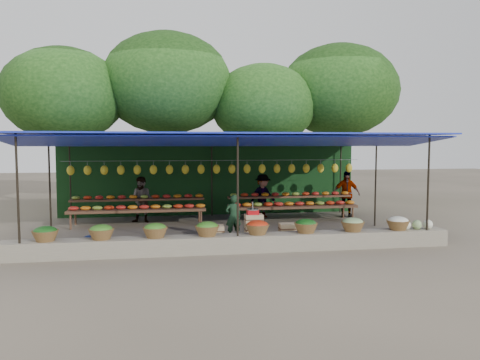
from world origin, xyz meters
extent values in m
plane|color=brown|center=(0.00, 0.00, 0.00)|extent=(60.00, 60.00, 0.00)
cube|color=slate|center=(0.00, -2.75, 0.20)|extent=(10.60, 0.55, 0.40)
cylinder|color=black|center=(-4.80, -2.90, 1.40)|extent=(0.05, 0.05, 2.80)
cylinder|color=black|center=(0.00, -2.90, 1.40)|extent=(0.05, 0.05, 2.80)
cylinder|color=black|center=(4.80, -2.90, 1.40)|extent=(0.05, 0.05, 2.80)
cylinder|color=black|center=(-4.80, 0.00, 1.40)|extent=(0.05, 0.05, 2.80)
cylinder|color=black|center=(4.80, 0.00, 1.40)|extent=(0.05, 0.05, 2.80)
cylinder|color=black|center=(-4.80, 2.90, 1.40)|extent=(0.05, 0.05, 2.80)
cylinder|color=black|center=(0.00, 2.90, 1.40)|extent=(0.05, 0.05, 2.80)
cylinder|color=black|center=(4.80, 2.90, 1.40)|extent=(0.05, 0.05, 2.80)
cube|color=#192ABE|center=(0.00, 0.00, 2.80)|extent=(10.80, 6.60, 0.04)
cube|color=#192ABE|center=(0.00, -2.00, 2.62)|extent=(10.80, 2.19, 0.26)
cube|color=#192ABE|center=(0.00, 2.00, 2.62)|extent=(10.80, 2.19, 0.26)
cylinder|color=#98989D|center=(0.00, 1.40, 2.02)|extent=(9.60, 0.01, 0.01)
ellipsoid|color=yellow|center=(-4.50, 1.40, 1.74)|extent=(0.23, 0.17, 0.30)
ellipsoid|color=yellow|center=(-4.00, 1.40, 1.74)|extent=(0.23, 0.17, 0.30)
ellipsoid|color=yellow|center=(-3.50, 1.40, 1.74)|extent=(0.23, 0.17, 0.30)
ellipsoid|color=yellow|center=(-3.00, 1.40, 1.74)|extent=(0.23, 0.17, 0.30)
ellipsoid|color=yellow|center=(-2.50, 1.40, 1.74)|extent=(0.23, 0.17, 0.30)
ellipsoid|color=yellow|center=(-2.00, 1.40, 1.74)|extent=(0.23, 0.17, 0.30)
ellipsoid|color=yellow|center=(-1.50, 1.40, 1.74)|extent=(0.23, 0.17, 0.30)
ellipsoid|color=yellow|center=(-1.00, 1.40, 1.74)|extent=(0.23, 0.17, 0.30)
ellipsoid|color=yellow|center=(-0.50, 1.40, 1.74)|extent=(0.23, 0.17, 0.30)
ellipsoid|color=yellow|center=(0.00, 1.40, 1.74)|extent=(0.23, 0.17, 0.30)
ellipsoid|color=yellow|center=(0.50, 1.40, 1.74)|extent=(0.23, 0.17, 0.30)
ellipsoid|color=yellow|center=(1.00, 1.40, 1.74)|extent=(0.23, 0.17, 0.30)
ellipsoid|color=yellow|center=(1.50, 1.40, 1.74)|extent=(0.23, 0.17, 0.30)
ellipsoid|color=yellow|center=(2.00, 1.40, 1.74)|extent=(0.23, 0.17, 0.30)
ellipsoid|color=yellow|center=(2.50, 1.40, 1.74)|extent=(0.23, 0.17, 0.30)
ellipsoid|color=yellow|center=(3.00, 1.40, 1.74)|extent=(0.23, 0.17, 0.30)
ellipsoid|color=yellow|center=(3.50, 1.40, 1.74)|extent=(0.23, 0.17, 0.30)
ellipsoid|color=yellow|center=(4.00, 1.40, 1.74)|extent=(0.23, 0.17, 0.30)
ellipsoid|color=yellow|center=(4.50, 1.40, 1.74)|extent=(0.23, 0.17, 0.30)
ellipsoid|color=#175115|center=(-4.30, -2.75, 0.62)|extent=(0.52, 0.52, 0.23)
ellipsoid|color=#3B7D21|center=(-3.10, -2.75, 0.62)|extent=(0.52, 0.52, 0.23)
ellipsoid|color=#3B7D21|center=(-1.90, -2.75, 0.62)|extent=(0.52, 0.52, 0.23)
ellipsoid|color=#3B7D21|center=(-0.70, -2.75, 0.62)|extent=(0.52, 0.52, 0.23)
ellipsoid|color=red|center=(0.50, -2.75, 0.62)|extent=(0.52, 0.52, 0.23)
ellipsoid|color=#175115|center=(1.70, -2.75, 0.62)|extent=(0.52, 0.52, 0.23)
ellipsoid|color=#8CAF6D|center=(2.90, -2.75, 0.62)|extent=(0.52, 0.52, 0.23)
ellipsoid|color=silver|center=(4.10, -2.75, 0.62)|extent=(0.52, 0.52, 0.23)
cube|color=#184318|center=(0.00, 3.15, 1.25)|extent=(10.60, 0.06, 2.50)
cylinder|color=#3C2415|center=(-5.50, 5.80, 1.98)|extent=(0.36, 0.36, 3.97)
ellipsoid|color=#12350E|center=(-5.50, 5.80, 4.46)|extent=(4.77, 4.77, 3.69)
cylinder|color=#3C2415|center=(-1.50, 6.20, 2.24)|extent=(0.36, 0.36, 4.48)
ellipsoid|color=#12350E|center=(-1.50, 6.20, 5.04)|extent=(5.39, 5.39, 4.17)
cylinder|color=#3C2415|center=(2.50, 5.90, 1.86)|extent=(0.36, 0.36, 3.71)
ellipsoid|color=#12350E|center=(2.50, 5.90, 4.18)|extent=(4.47, 4.47, 3.45)
cylinder|color=#3C2415|center=(6.00, 6.30, 2.18)|extent=(0.36, 0.36, 4.35)
ellipsoid|color=#12350E|center=(6.00, 6.30, 4.90)|extent=(5.24, 5.24, 4.05)
cube|color=#47311C|center=(-2.50, 1.30, 0.50)|extent=(4.20, 0.95, 0.08)
cube|color=#47311C|center=(-2.50, 1.60, 0.78)|extent=(4.20, 0.35, 0.06)
cylinder|color=#47311C|center=(-4.45, 0.90, 0.25)|extent=(0.06, 0.06, 0.50)
cylinder|color=#47311C|center=(-0.55, 0.90, 0.25)|extent=(0.06, 0.06, 0.50)
cylinder|color=#47311C|center=(-4.45, 1.70, 0.25)|extent=(0.06, 0.06, 0.50)
cylinder|color=#47311C|center=(-0.55, 1.70, 0.25)|extent=(0.06, 0.06, 0.50)
ellipsoid|color=red|center=(-4.40, 1.15, 0.60)|extent=(0.31, 0.26, 0.13)
ellipsoid|color=olive|center=(-4.40, 1.60, 0.87)|extent=(0.26, 0.22, 0.12)
ellipsoid|color=orange|center=(-4.05, 1.15, 0.60)|extent=(0.31, 0.26, 0.13)
ellipsoid|color=red|center=(-4.05, 1.60, 0.87)|extent=(0.26, 0.22, 0.12)
ellipsoid|color=olive|center=(-3.70, 1.15, 0.60)|extent=(0.31, 0.26, 0.13)
ellipsoid|color=red|center=(-3.70, 1.60, 0.87)|extent=(0.26, 0.22, 0.12)
ellipsoid|color=red|center=(-3.35, 1.15, 0.60)|extent=(0.31, 0.26, 0.13)
ellipsoid|color=orange|center=(-3.35, 1.60, 0.87)|extent=(0.26, 0.22, 0.12)
ellipsoid|color=red|center=(-3.00, 1.15, 0.60)|extent=(0.31, 0.26, 0.13)
ellipsoid|color=red|center=(-3.00, 1.60, 0.87)|extent=(0.26, 0.22, 0.12)
ellipsoid|color=orange|center=(-2.65, 1.15, 0.60)|extent=(0.31, 0.26, 0.13)
ellipsoid|color=orange|center=(-2.65, 1.60, 0.87)|extent=(0.26, 0.22, 0.12)
ellipsoid|color=red|center=(-2.30, 1.15, 0.60)|extent=(0.31, 0.26, 0.13)
ellipsoid|color=olive|center=(-2.30, 1.60, 0.87)|extent=(0.26, 0.22, 0.12)
ellipsoid|color=orange|center=(-1.95, 1.15, 0.60)|extent=(0.31, 0.26, 0.13)
ellipsoid|color=red|center=(-1.95, 1.60, 0.87)|extent=(0.26, 0.22, 0.12)
ellipsoid|color=olive|center=(-1.60, 1.15, 0.60)|extent=(0.31, 0.26, 0.13)
ellipsoid|color=red|center=(-1.60, 1.60, 0.87)|extent=(0.26, 0.22, 0.12)
ellipsoid|color=red|center=(-1.25, 1.15, 0.60)|extent=(0.31, 0.26, 0.13)
ellipsoid|color=orange|center=(-1.25, 1.60, 0.87)|extent=(0.26, 0.22, 0.12)
ellipsoid|color=red|center=(-0.90, 1.15, 0.60)|extent=(0.31, 0.26, 0.13)
ellipsoid|color=red|center=(-0.90, 1.60, 0.87)|extent=(0.26, 0.22, 0.12)
ellipsoid|color=orange|center=(-0.55, 1.15, 0.60)|extent=(0.31, 0.26, 0.13)
ellipsoid|color=orange|center=(-0.55, 1.60, 0.87)|extent=(0.26, 0.22, 0.12)
cube|color=#47311C|center=(2.50, 1.30, 0.50)|extent=(4.20, 0.95, 0.08)
cube|color=#47311C|center=(2.50, 1.60, 0.78)|extent=(4.20, 0.35, 0.06)
cylinder|color=#47311C|center=(0.55, 0.90, 0.25)|extent=(0.06, 0.06, 0.50)
cylinder|color=#47311C|center=(4.45, 0.90, 0.25)|extent=(0.06, 0.06, 0.50)
cylinder|color=#47311C|center=(0.55, 1.70, 0.25)|extent=(0.06, 0.06, 0.50)
cylinder|color=#47311C|center=(4.45, 1.70, 0.25)|extent=(0.06, 0.06, 0.50)
ellipsoid|color=red|center=(0.60, 1.15, 0.60)|extent=(0.31, 0.26, 0.13)
ellipsoid|color=olive|center=(0.60, 1.60, 0.87)|extent=(0.26, 0.22, 0.12)
ellipsoid|color=orange|center=(0.95, 1.15, 0.60)|extent=(0.31, 0.26, 0.13)
ellipsoid|color=red|center=(0.95, 1.60, 0.87)|extent=(0.26, 0.22, 0.12)
ellipsoid|color=olive|center=(1.30, 1.15, 0.60)|extent=(0.31, 0.26, 0.13)
ellipsoid|color=red|center=(1.30, 1.60, 0.87)|extent=(0.26, 0.22, 0.12)
ellipsoid|color=red|center=(1.65, 1.15, 0.60)|extent=(0.31, 0.26, 0.13)
ellipsoid|color=orange|center=(1.65, 1.60, 0.87)|extent=(0.26, 0.22, 0.12)
ellipsoid|color=red|center=(2.00, 1.15, 0.60)|extent=(0.31, 0.26, 0.13)
ellipsoid|color=red|center=(2.00, 1.60, 0.87)|extent=(0.26, 0.22, 0.12)
ellipsoid|color=orange|center=(2.35, 1.15, 0.60)|extent=(0.31, 0.26, 0.13)
ellipsoid|color=orange|center=(2.35, 1.60, 0.87)|extent=(0.26, 0.22, 0.12)
ellipsoid|color=red|center=(2.70, 1.15, 0.60)|extent=(0.31, 0.26, 0.13)
ellipsoid|color=olive|center=(2.70, 1.60, 0.87)|extent=(0.26, 0.22, 0.12)
ellipsoid|color=orange|center=(3.05, 1.15, 0.60)|extent=(0.31, 0.26, 0.13)
ellipsoid|color=red|center=(3.05, 1.60, 0.87)|extent=(0.26, 0.22, 0.12)
ellipsoid|color=olive|center=(3.40, 1.15, 0.60)|extent=(0.31, 0.26, 0.13)
ellipsoid|color=red|center=(3.40, 1.60, 0.87)|extent=(0.26, 0.22, 0.12)
ellipsoid|color=red|center=(3.75, 1.15, 0.60)|extent=(0.31, 0.26, 0.13)
ellipsoid|color=orange|center=(3.75, 1.60, 0.87)|extent=(0.26, 0.22, 0.12)
ellipsoid|color=red|center=(4.10, 1.15, 0.60)|extent=(0.31, 0.26, 0.13)
ellipsoid|color=red|center=(4.10, 1.60, 0.87)|extent=(0.26, 0.22, 0.12)
ellipsoid|color=orange|center=(4.45, 1.15, 0.60)|extent=(0.31, 0.26, 0.13)
ellipsoid|color=orange|center=(4.45, 1.60, 0.87)|extent=(0.26, 0.22, 0.12)
cube|color=tan|center=(-0.44, -2.01, 0.12)|extent=(0.46, 0.35, 0.25)
cube|color=tan|center=(-0.44, -2.01, 0.39)|extent=(0.46, 0.35, 0.25)
cube|color=tan|center=(0.56, -2.01, 0.12)|extent=(0.46, 0.35, 0.25)
cube|color=tan|center=(0.56, -2.01, 0.39)|extent=(0.46, 0.35, 0.25)
cube|color=tan|center=(0.56, -2.01, 0.65)|extent=(0.46, 0.35, 0.25)
cube|color=tan|center=(1.46, -2.01, 0.12)|extent=(0.46, 0.35, 0.25)
cube|color=tan|center=(1.46, -2.01, 0.39)|extent=(0.46, 0.35, 0.25)
cube|color=red|center=(0.53, -2.01, 0.83)|extent=(0.28, 0.24, 0.11)
cylinder|color=#98989D|center=(0.53, -2.01, 0.90)|extent=(0.30, 0.30, 0.03)
cylinder|color=#98989D|center=(0.53, -2.01, 0.99)|extent=(0.03, 0.03, 0.21)
imported|color=#1A3921|center=(0.15, -1.24, 0.60)|extent=(0.46, 0.32, 1.19)
imported|color=slate|center=(-2.37, 1.78, 0.75)|extent=(0.84, 0.72, 1.49)
imported|color=slate|center=(1.70, 2.20, 0.75)|extent=(1.10, 0.82, 1.51)
imported|color=slate|center=(4.63, 1.92, 0.80)|extent=(1.01, 0.59, 1.61)
cube|color=navy|center=(-3.61, -2.42, 0.15)|extent=(0.54, 0.43, 0.30)
cube|color=navy|center=(-3.33, -2.05, 0.16)|extent=(0.60, 0.49, 0.32)
camera|label=1|loc=(-1.71, -13.55, 2.56)|focal=35.00mm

